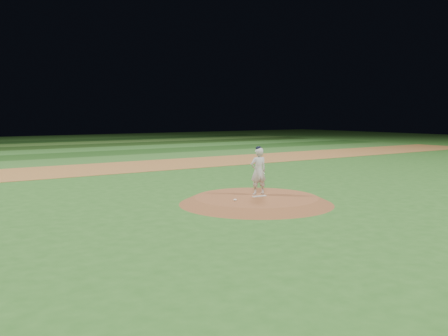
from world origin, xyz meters
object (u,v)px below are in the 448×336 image
object	(u,v)px
rosin_bag	(235,200)
pitcher_on_mound	(258,171)
pitching_rubber	(259,196)
pitchers_mound	(256,200)

from	to	relation	value
rosin_bag	pitcher_on_mound	bearing A→B (deg)	21.91
pitching_rubber	rosin_bag	size ratio (longest dim) A/B	4.57
pitchers_mound	pitching_rubber	world-z (taller)	pitching_rubber
pitchers_mound	pitcher_on_mound	world-z (taller)	pitcher_on_mound
pitcher_on_mound	pitching_rubber	bearing A→B (deg)	-124.29
pitching_rubber	pitcher_on_mound	distance (m)	0.98
pitching_rubber	rosin_bag	xyz separation A→B (m)	(-1.23, -0.21, 0.02)
pitchers_mound	pitching_rubber	bearing A→B (deg)	-19.76
pitching_rubber	pitcher_on_mound	size ratio (longest dim) A/B	0.31
pitching_rubber	pitchers_mound	bearing A→B (deg)	166.52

